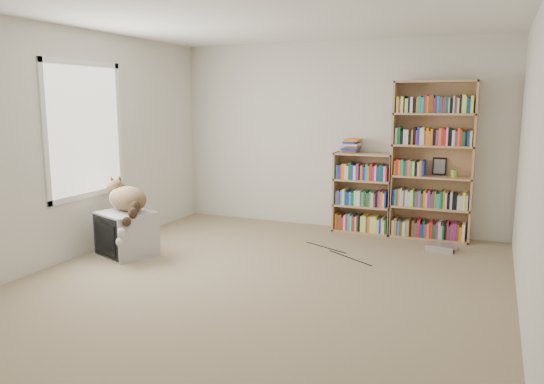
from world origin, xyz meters
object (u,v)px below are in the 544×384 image
at_px(crt_tv, 127,234).
at_px(cat, 127,203).
at_px(bookcase_short, 363,196).
at_px(bookcase_tall, 432,165).
at_px(dvd_player, 441,247).

distance_m(crt_tv, cat, 0.35).
height_order(crt_tv, bookcase_short, bookcase_short).
height_order(crt_tv, bookcase_tall, bookcase_tall).
height_order(bookcase_tall, dvd_player, bookcase_tall).
height_order(bookcase_tall, bookcase_short, bookcase_tall).
xyz_separation_m(cat, bookcase_short, (2.19, 2.09, -0.11)).
bearing_deg(crt_tv, cat, 54.61).
relative_size(crt_tv, dvd_player, 2.25).
distance_m(cat, bookcase_short, 3.02).
bearing_deg(crt_tv, bookcase_short, 65.01).
relative_size(bookcase_short, dvd_player, 3.29).
xyz_separation_m(crt_tv, bookcase_tall, (3.06, 2.10, 0.68)).
bearing_deg(dvd_player, bookcase_short, 163.41).
bearing_deg(cat, dvd_player, 44.33).
relative_size(bookcase_tall, bookcase_short, 1.87).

